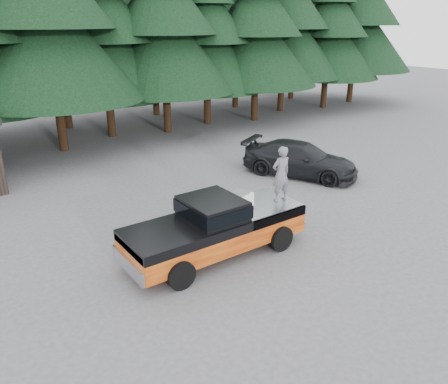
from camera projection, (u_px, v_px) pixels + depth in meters
ground at (228, 243)px, 14.55m from camera, size 120.00×120.00×0.00m
pickup_truck at (215, 235)px, 13.63m from camera, size 6.00×2.04×1.33m
truck_cab at (213, 208)px, 13.23m from camera, size 1.66×1.90×0.59m
air_compressor at (239, 202)px, 13.75m from camera, size 0.90×0.81×0.52m
man_on_bed at (281, 174)px, 14.21m from camera, size 0.71×0.49×1.87m
parked_car at (300, 159)px, 20.70m from camera, size 4.41×5.86×1.58m
treeline at (57, 5)px, 24.94m from camera, size 60.15×16.05×17.50m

